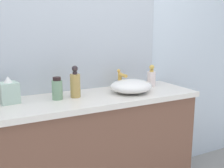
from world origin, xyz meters
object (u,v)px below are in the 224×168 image
object	(u,v)px
perfume_bottle	(75,84)
spray_can	(57,89)
sink_basin	(131,86)
lotion_bottle	(151,77)
tissue_box	(9,92)

from	to	relation	value
perfume_bottle	spray_can	world-z (taller)	perfume_bottle
spray_can	sink_basin	bearing A→B (deg)	-6.56
lotion_bottle	spray_can	xyz separation A→B (m)	(-0.83, -0.06, -0.00)
lotion_bottle	perfume_bottle	size ratio (longest dim) A/B	0.80
tissue_box	spray_can	bearing A→B (deg)	-10.77
sink_basin	spray_can	distance (m)	0.56
sink_basin	perfume_bottle	world-z (taller)	perfume_bottle
tissue_box	perfume_bottle	bearing A→B (deg)	-7.22
lotion_bottle	tissue_box	distance (m)	1.14
perfume_bottle	spray_can	xyz separation A→B (m)	(-0.13, -0.00, -0.02)
tissue_box	lotion_bottle	bearing A→B (deg)	0.21
spray_can	lotion_bottle	bearing A→B (deg)	4.28
sink_basin	perfume_bottle	size ratio (longest dim) A/B	1.44
lotion_bottle	tissue_box	size ratio (longest dim) A/B	1.02
perfume_bottle	spray_can	bearing A→B (deg)	-178.82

